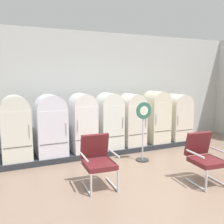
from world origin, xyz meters
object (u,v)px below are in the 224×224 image
at_px(refrigerator_4, 132,118).
at_px(armchair_right, 204,156).
at_px(refrigerator_3, 110,119).
at_px(sign_stand, 143,134).
at_px(refrigerator_2, 83,121).
at_px(armchair_left, 98,159).
at_px(refrigerator_0, 16,126).
at_px(refrigerator_1, 51,124).
at_px(refrigerator_6, 178,116).
at_px(refrigerator_5, 157,115).

bearing_deg(refrigerator_4, armchair_right, -85.58).
distance_m(refrigerator_3, sign_stand, 1.10).
bearing_deg(refrigerator_2, sign_stand, -39.56).
distance_m(refrigerator_3, armchair_left, 2.14).
xyz_separation_m(refrigerator_2, armchair_right, (1.64, -2.56, -0.40)).
xyz_separation_m(refrigerator_0, armchair_right, (3.26, -2.52, -0.40)).
bearing_deg(refrigerator_3, refrigerator_2, 177.08).
bearing_deg(armchair_left, sign_stand, 29.73).
distance_m(refrigerator_1, refrigerator_4, 2.26).
distance_m(refrigerator_2, refrigerator_4, 1.44).
bearing_deg(refrigerator_6, armchair_left, -151.26).
bearing_deg(armchair_left, refrigerator_4, 46.65).
bearing_deg(refrigerator_3, armchair_right, -70.29).
bearing_deg(refrigerator_0, refrigerator_4, 0.63).
bearing_deg(refrigerator_1, refrigerator_5, -0.25).
distance_m(refrigerator_4, armchair_left, 2.58).
relative_size(refrigerator_0, refrigerator_1, 1.01).
height_order(refrigerator_0, refrigerator_3, refrigerator_0).
bearing_deg(refrigerator_6, refrigerator_2, 179.51).
xyz_separation_m(armchair_left, armchair_right, (1.95, -0.70, 0.00)).
bearing_deg(refrigerator_6, sign_stand, -152.10).
relative_size(refrigerator_2, armchair_left, 1.54).
bearing_deg(sign_stand, refrigerator_0, 161.26).
xyz_separation_m(refrigerator_0, refrigerator_5, (3.87, 0.02, 0.00)).
bearing_deg(refrigerator_3, refrigerator_0, 179.97).
height_order(refrigerator_1, refrigerator_5, refrigerator_5).
bearing_deg(sign_stand, armchair_right, -74.44).
relative_size(refrigerator_5, refrigerator_6, 1.08).
distance_m(refrigerator_0, armchair_right, 4.14).
xyz_separation_m(refrigerator_2, armchair_left, (-0.31, -1.86, -0.40)).
xyz_separation_m(armchair_right, sign_stand, (-0.43, 1.56, 0.14)).
xyz_separation_m(refrigerator_1, refrigerator_3, (1.55, -0.03, 0.01)).
relative_size(refrigerator_1, refrigerator_5, 1.00).
bearing_deg(refrigerator_6, refrigerator_3, -179.71).
distance_m(armchair_right, sign_stand, 1.63).
bearing_deg(armchair_left, refrigerator_2, 80.50).
bearing_deg(armchair_right, refrigerator_0, 142.30).
height_order(refrigerator_0, refrigerator_2, refrigerator_0).
bearing_deg(sign_stand, refrigerator_6, 27.90).
distance_m(refrigerator_2, refrigerator_6, 3.03).
distance_m(refrigerator_2, armchair_left, 1.93).
height_order(refrigerator_1, refrigerator_4, refrigerator_1).
xyz_separation_m(refrigerator_1, armchair_left, (0.51, -1.85, -0.39)).
xyz_separation_m(refrigerator_5, armchair_left, (-2.56, -1.84, -0.40)).
bearing_deg(refrigerator_0, armchair_left, -54.31).
bearing_deg(refrigerator_1, refrigerator_2, 0.50).
xyz_separation_m(armchair_left, sign_stand, (1.52, 0.87, 0.14)).
height_order(refrigerator_0, sign_stand, refrigerator_0).
height_order(refrigerator_5, armchair_right, refrigerator_5).
bearing_deg(refrigerator_6, refrigerator_0, -179.87).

